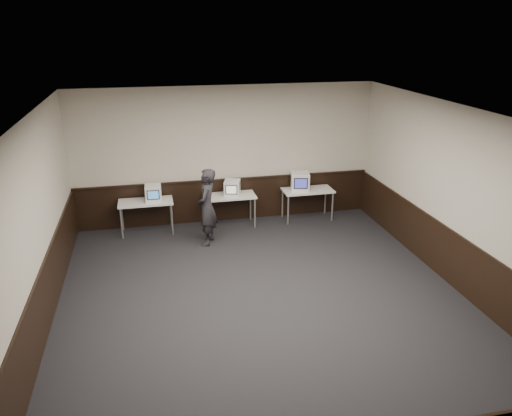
# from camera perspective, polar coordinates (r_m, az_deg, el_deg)

# --- Properties ---
(floor) EXTENTS (8.00, 8.00, 0.00)m
(floor) POSITION_cam_1_polar(r_m,az_deg,el_deg) (8.65, 1.07, -10.92)
(floor) COLOR black
(floor) RESTS_ON ground
(ceiling) EXTENTS (8.00, 8.00, 0.00)m
(ceiling) POSITION_cam_1_polar(r_m,az_deg,el_deg) (7.50, 1.23, 10.42)
(ceiling) COLOR white
(ceiling) RESTS_ON back_wall
(back_wall) EXTENTS (7.00, 0.00, 7.00)m
(back_wall) POSITION_cam_1_polar(r_m,az_deg,el_deg) (11.68, -3.47, 6.05)
(back_wall) COLOR beige
(back_wall) RESTS_ON ground
(front_wall) EXTENTS (7.00, 0.00, 7.00)m
(front_wall) POSITION_cam_1_polar(r_m,az_deg,el_deg) (4.65, 13.43, -19.00)
(front_wall) COLOR beige
(front_wall) RESTS_ON ground
(left_wall) EXTENTS (0.00, 8.00, 8.00)m
(left_wall) POSITION_cam_1_polar(r_m,az_deg,el_deg) (7.94, -24.27, -2.94)
(left_wall) COLOR beige
(left_wall) RESTS_ON ground
(right_wall) EXTENTS (0.00, 8.00, 8.00)m
(right_wall) POSITION_cam_1_polar(r_m,az_deg,el_deg) (9.35, 22.49, 0.75)
(right_wall) COLOR beige
(right_wall) RESTS_ON ground
(wainscot_back) EXTENTS (6.98, 0.04, 1.00)m
(wainscot_back) POSITION_cam_1_polar(r_m,az_deg,el_deg) (11.98, -3.34, 0.92)
(wainscot_back) COLOR black
(wainscot_back) RESTS_ON back_wall
(wainscot_left) EXTENTS (0.04, 7.98, 1.00)m
(wainscot_left) POSITION_cam_1_polar(r_m,az_deg,el_deg) (8.40, -23.04, -9.84)
(wainscot_left) COLOR black
(wainscot_left) RESTS_ON left_wall
(wainscot_right) EXTENTS (0.04, 7.98, 1.00)m
(wainscot_right) POSITION_cam_1_polar(r_m,az_deg,el_deg) (9.74, 21.52, -5.35)
(wainscot_right) COLOR black
(wainscot_right) RESTS_ON right_wall
(wainscot_rail) EXTENTS (6.98, 0.06, 0.04)m
(wainscot_rail) POSITION_cam_1_polar(r_m,az_deg,el_deg) (11.80, -3.38, 3.27)
(wainscot_rail) COLOR black
(wainscot_rail) RESTS_ON wainscot_back
(desk_left) EXTENTS (1.20, 0.60, 0.75)m
(desk_left) POSITION_cam_1_polar(r_m,az_deg,el_deg) (11.44, -12.49, 0.43)
(desk_left) COLOR silver
(desk_left) RESTS_ON ground
(desk_center) EXTENTS (1.20, 0.60, 0.75)m
(desk_center) POSITION_cam_1_polar(r_m,az_deg,el_deg) (11.57, -3.06, 1.14)
(desk_center) COLOR silver
(desk_center) RESTS_ON ground
(desk_right) EXTENTS (1.20, 0.60, 0.75)m
(desk_right) POSITION_cam_1_polar(r_m,az_deg,el_deg) (12.00, 5.93, 1.79)
(desk_right) COLOR silver
(desk_right) RESTS_ON ground
(emac_left) EXTENTS (0.37, 0.39, 0.36)m
(emac_left) POSITION_cam_1_polar(r_m,az_deg,el_deg) (11.35, -11.66, 1.69)
(emac_left) COLOR white
(emac_left) RESTS_ON desk_left
(emac_center) EXTENTS (0.44, 0.46, 0.35)m
(emac_center) POSITION_cam_1_polar(r_m,az_deg,el_deg) (11.48, -2.74, 2.31)
(emac_center) COLOR white
(emac_center) RESTS_ON desk_center
(emac_right) EXTENTS (0.52, 0.54, 0.43)m
(emac_right) POSITION_cam_1_polar(r_m,az_deg,el_deg) (11.86, 5.07, 3.05)
(emac_right) COLOR white
(emac_right) RESTS_ON desk_right
(person) EXTENTS (0.59, 0.71, 1.67)m
(person) POSITION_cam_1_polar(r_m,az_deg,el_deg) (10.59, -5.62, 0.11)
(person) COLOR black
(person) RESTS_ON ground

